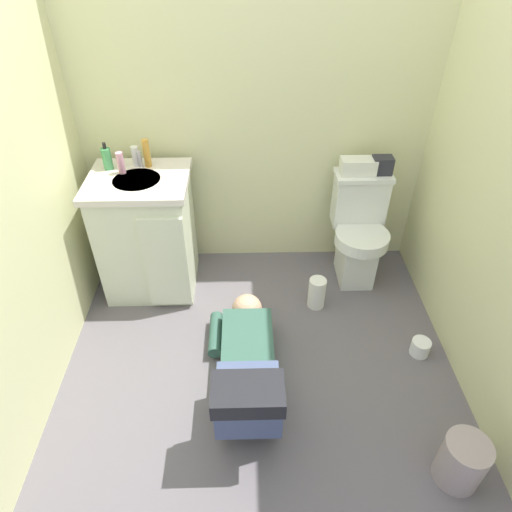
# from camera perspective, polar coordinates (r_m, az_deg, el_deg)

# --- Properties ---
(ground_plane) EXTENTS (2.71, 3.01, 0.04)m
(ground_plane) POSITION_cam_1_polar(r_m,az_deg,el_deg) (2.69, 0.41, -13.21)
(ground_plane) COLOR #625C61
(wall_back) EXTENTS (2.37, 0.08, 2.40)m
(wall_back) POSITION_cam_1_polar(r_m,az_deg,el_deg) (2.85, -0.15, 20.27)
(wall_back) COLOR beige
(wall_back) RESTS_ON ground_plane
(toilet) EXTENTS (0.36, 0.46, 0.75)m
(toilet) POSITION_cam_1_polar(r_m,az_deg,el_deg) (3.06, 12.95, 3.12)
(toilet) COLOR silver
(toilet) RESTS_ON ground_plane
(vanity_cabinet) EXTENTS (0.60, 0.53, 0.82)m
(vanity_cabinet) POSITION_cam_1_polar(r_m,az_deg,el_deg) (2.96, -13.68, 2.78)
(vanity_cabinet) COLOR beige
(vanity_cabinet) RESTS_ON ground_plane
(faucet) EXTENTS (0.02, 0.02, 0.10)m
(faucet) POSITION_cam_1_polar(r_m,az_deg,el_deg) (2.85, -14.62, 11.88)
(faucet) COLOR silver
(faucet) RESTS_ON vanity_cabinet
(person_plumber) EXTENTS (0.38, 1.06, 0.52)m
(person_plumber) POSITION_cam_1_polar(r_m,az_deg,el_deg) (2.41, -1.19, -14.08)
(person_plumber) COLOR #33594C
(person_plumber) RESTS_ON ground_plane
(tissue_box) EXTENTS (0.22, 0.11, 0.10)m
(tissue_box) POSITION_cam_1_polar(r_m,az_deg,el_deg) (2.91, 12.92, 11.12)
(tissue_box) COLOR silver
(tissue_box) RESTS_ON toilet
(toiletry_bag) EXTENTS (0.12, 0.09, 0.11)m
(toiletry_bag) POSITION_cam_1_polar(r_m,az_deg,el_deg) (2.95, 15.82, 11.10)
(toiletry_bag) COLOR #26262D
(toiletry_bag) RESTS_ON toilet
(soap_dispenser) EXTENTS (0.06, 0.06, 0.17)m
(soap_dispenser) POSITION_cam_1_polar(r_m,az_deg,el_deg) (2.88, -18.51, 11.75)
(soap_dispenser) COLOR #419154
(soap_dispenser) RESTS_ON vanity_cabinet
(bottle_pink) EXTENTS (0.04, 0.04, 0.13)m
(bottle_pink) POSITION_cam_1_polar(r_m,az_deg,el_deg) (2.80, -16.92, 11.32)
(bottle_pink) COLOR pink
(bottle_pink) RESTS_ON vanity_cabinet
(bottle_white) EXTENTS (0.04, 0.04, 0.12)m
(bottle_white) POSITION_cam_1_polar(r_m,az_deg,el_deg) (2.87, -15.15, 12.21)
(bottle_white) COLOR silver
(bottle_white) RESTS_ON vanity_cabinet
(bottle_amber) EXTENTS (0.04, 0.04, 0.17)m
(bottle_amber) POSITION_cam_1_polar(r_m,az_deg,el_deg) (2.83, -13.79, 12.63)
(bottle_amber) COLOR gold
(bottle_amber) RESTS_ON vanity_cabinet
(trash_can) EXTENTS (0.20, 0.20, 0.27)m
(trash_can) POSITION_cam_1_polar(r_m,az_deg,el_deg) (2.38, 24.80, -22.72)
(trash_can) COLOR #9F8D8D
(trash_can) RESTS_ON ground_plane
(paper_towel_roll) EXTENTS (0.11, 0.11, 0.22)m
(paper_towel_roll) POSITION_cam_1_polar(r_m,az_deg,el_deg) (2.92, 7.77, -4.70)
(paper_towel_roll) COLOR white
(paper_towel_roll) RESTS_ON ground_plane
(toilet_paper_roll) EXTENTS (0.11, 0.11, 0.10)m
(toilet_paper_roll) POSITION_cam_1_polar(r_m,az_deg,el_deg) (2.83, 20.24, -10.89)
(toilet_paper_roll) COLOR white
(toilet_paper_roll) RESTS_ON ground_plane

